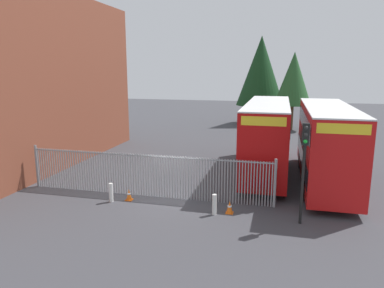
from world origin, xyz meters
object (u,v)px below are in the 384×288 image
(traffic_cone_by_gate, at_px, (129,195))
(traffic_cone_mid_forecourt, at_px, (230,207))
(double_decker_bus_near_gate, at_px, (326,141))
(bollard_near_left, at_px, (111,193))
(traffic_light_kerbside, at_px, (304,155))
(double_decker_bus_behind_fence_left, at_px, (267,134))
(bollard_center_front, at_px, (214,205))

(traffic_cone_by_gate, height_order, traffic_cone_mid_forecourt, same)
(double_decker_bus_near_gate, height_order, traffic_cone_by_gate, double_decker_bus_near_gate)
(bollard_near_left, relative_size, traffic_light_kerbside, 0.22)
(double_decker_bus_behind_fence_left, distance_m, bollard_center_front, 8.06)
(double_decker_bus_near_gate, bearing_deg, traffic_cone_by_gate, -151.21)
(traffic_cone_by_gate, xyz_separation_m, traffic_light_kerbside, (8.16, -0.84, 2.70))
(double_decker_bus_near_gate, relative_size, bollard_near_left, 11.38)
(double_decker_bus_behind_fence_left, xyz_separation_m, bollard_near_left, (-7.13, -7.23, -1.95))
(double_decker_bus_near_gate, relative_size, bollard_center_front, 11.38)
(double_decker_bus_near_gate, height_order, bollard_near_left, double_decker_bus_near_gate)
(bollard_center_front, distance_m, traffic_cone_by_gate, 4.53)
(double_decker_bus_near_gate, height_order, bollard_center_front, double_decker_bus_near_gate)
(double_decker_bus_near_gate, bearing_deg, bollard_near_left, -151.19)
(bollard_center_front, height_order, traffic_light_kerbside, traffic_light_kerbside)
(bollard_center_front, bearing_deg, double_decker_bus_near_gate, 49.39)
(bollard_near_left, bearing_deg, double_decker_bus_near_gate, 28.81)
(bollard_center_front, xyz_separation_m, traffic_light_kerbside, (3.70, -0.07, 2.51))
(bollard_center_front, bearing_deg, double_decker_bus_behind_fence_left, 75.86)
(bollard_near_left, distance_m, traffic_cone_mid_forecourt, 5.86)
(double_decker_bus_behind_fence_left, bearing_deg, traffic_cone_mid_forecourt, -99.90)
(traffic_cone_mid_forecourt, height_order, traffic_light_kerbside, traffic_light_kerbside)
(traffic_cone_by_gate, bearing_deg, bollard_near_left, -150.84)
(bollard_near_left, relative_size, traffic_cone_mid_forecourt, 1.61)
(bollard_center_front, height_order, traffic_cone_mid_forecourt, bollard_center_front)
(double_decker_bus_behind_fence_left, height_order, traffic_light_kerbside, double_decker_bus_behind_fence_left)
(bollard_center_front, xyz_separation_m, traffic_cone_by_gate, (-4.46, 0.78, -0.19))
(double_decker_bus_near_gate, xyz_separation_m, double_decker_bus_behind_fence_left, (-3.32, 1.48, 0.00))
(double_decker_bus_behind_fence_left, relative_size, traffic_cone_mid_forecourt, 18.32)
(double_decker_bus_behind_fence_left, relative_size, bollard_near_left, 11.38)
(traffic_cone_mid_forecourt, bearing_deg, bollard_near_left, 179.67)
(double_decker_bus_behind_fence_left, bearing_deg, traffic_cone_by_gate, -133.09)
(double_decker_bus_behind_fence_left, xyz_separation_m, traffic_cone_mid_forecourt, (-1.27, -7.27, -2.13))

